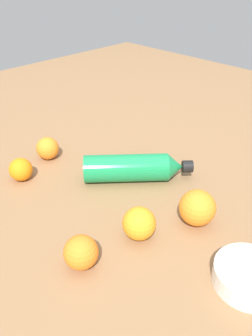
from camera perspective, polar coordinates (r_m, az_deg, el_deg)
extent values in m
plane|color=olive|center=(0.87, 0.32, -4.14)|extent=(2.40, 2.40, 0.00)
cylinder|color=#198C4C|center=(0.90, 0.00, 0.00)|extent=(0.21, 0.20, 0.07)
cone|color=#198C4C|center=(0.91, 8.20, 0.21)|extent=(0.08, 0.08, 0.07)
cylinder|color=black|center=(0.92, 10.27, 0.26)|extent=(0.04, 0.04, 0.03)
sphere|color=orange|center=(1.03, -13.03, 3.25)|extent=(0.07, 0.07, 0.07)
sphere|color=orange|center=(0.95, -17.24, -0.23)|extent=(0.06, 0.06, 0.06)
sphere|color=orange|center=(0.78, 11.88, -6.53)|extent=(0.08, 0.08, 0.08)
sphere|color=orange|center=(0.68, -7.57, -13.84)|extent=(0.07, 0.07, 0.07)
sphere|color=orange|center=(0.73, 2.21, -9.27)|extent=(0.07, 0.07, 0.07)
cylinder|color=white|center=(0.69, 19.97, -16.67)|extent=(0.13, 0.13, 0.04)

